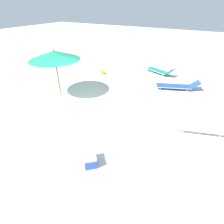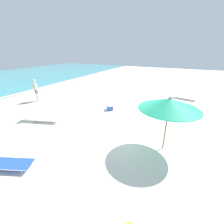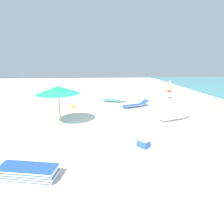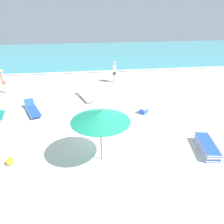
{
  "view_description": "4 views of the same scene",
  "coord_description": "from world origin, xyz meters",
  "views": [
    {
      "loc": [
        4.79,
        4.29,
        4.09
      ],
      "look_at": [
        0.09,
        1.55,
        0.65
      ],
      "focal_mm": 28.0,
      "sensor_mm": 36.0,
      "label": 1
    },
    {
      "loc": [
        -6.69,
        -2.49,
        3.94
      ],
      "look_at": [
        0.13,
        0.84,
        0.74
      ],
      "focal_mm": 24.0,
      "sensor_mm": 36.0,
      "label": 2
    },
    {
      "loc": [
        8.62,
        0.08,
        3.51
      ],
      "look_at": [
        -0.35,
        0.77,
        0.89
      ],
      "focal_mm": 28.0,
      "sensor_mm": 36.0,
      "label": 3
    },
    {
      "loc": [
        -1.52,
        -9.56,
        5.84
      ],
      "look_at": [
        -0.1,
        0.64,
        0.83
      ],
      "focal_mm": 35.0,
      "sensor_mm": 36.0,
      "label": 4
    }
  ],
  "objects": [
    {
      "name": "beach_umbrella",
      "position": [
        -0.93,
        -2.11,
        2.02
      ],
      "size": [
        2.35,
        2.35,
        2.3
      ],
      "color": "olive",
      "rests_on": "ground_plane"
    },
    {
      "name": "ground_plane",
      "position": [
        0.0,
        0.01,
        -0.08
      ],
      "size": [
        60.0,
        60.0,
        0.16
      ],
      "color": "silver"
    },
    {
      "name": "beachgoer_wading_adult",
      "position": [
        1.13,
        8.08,
        1.0
      ],
      "size": [
        0.33,
        0.37,
        1.76
      ],
      "rotation": [
        0.0,
        0.0,
        0.92
      ],
      "color": "beige",
      "rests_on": "ground_plane"
    },
    {
      "name": "lounger_stack",
      "position": [
        3.77,
        -2.17,
        0.21
      ],
      "size": [
        0.96,
        1.97,
        0.41
      ],
      "rotation": [
        0.0,
        0.0,
        -0.19
      ],
      "color": "blue",
      "rests_on": "ground_plane"
    },
    {
      "name": "beachgoer_shoreline_child",
      "position": [
        -7.28,
        6.72,
        1.0
      ],
      "size": [
        0.27,
        0.44,
        1.76
      ],
      "rotation": [
        0.0,
        0.0,
        1.74
      ],
      "color": "tan",
      "rests_on": "ground_plane"
    },
    {
      "name": "sun_lounger_near_water_right",
      "position": [
        -4.65,
        2.95,
        0.21
      ],
      "size": [
        1.41,
        2.31,
        0.51
      ],
      "rotation": [
        0.0,
        0.0,
        0.39
      ],
      "color": "blue",
      "rests_on": "ground_plane"
    },
    {
      "name": "cooler_box",
      "position": [
        2.02,
        1.92,
        0.19
      ],
      "size": [
        0.61,
        0.6,
        0.37
      ],
      "rotation": [
        0.0,
        0.0,
        0.74
      ],
      "color": "blue",
      "rests_on": "ground_plane"
    },
    {
      "name": "sun_lounger_under_umbrella",
      "position": [
        -1.36,
        4.73,
        0.21
      ],
      "size": [
        1.24,
        2.2,
        0.49
      ],
      "rotation": [
        0.0,
        0.0,
        0.32
      ],
      "color": "white",
      "rests_on": "ground_plane"
    },
    {
      "name": "ocean_water",
      "position": [
        0.0,
        20.67,
        0.03
      ],
      "size": [
        60.0,
        18.78,
        0.07
      ],
      "color": "teal",
      "rests_on": "ground_plane"
    },
    {
      "name": "beach_ball",
      "position": [
        -4.65,
        -1.95,
        0.16
      ],
      "size": [
        0.32,
        0.32,
        0.32
      ],
      "color": "yellow",
      "rests_on": "ground_plane"
    }
  ]
}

